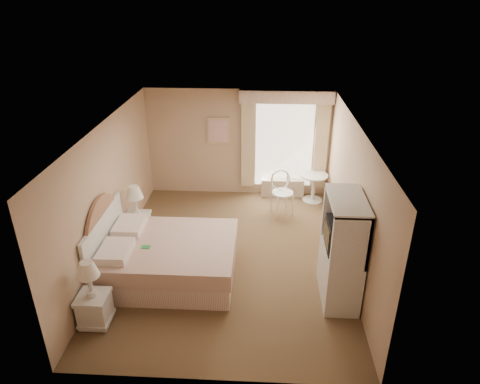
# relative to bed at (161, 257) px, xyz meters

# --- Properties ---
(room) EXTENTS (4.21, 5.51, 2.51)m
(room) POSITION_rel_bed_xyz_m (1.11, 0.63, 0.87)
(room) COLOR brown
(room) RESTS_ON ground
(window) EXTENTS (2.05, 0.22, 2.51)m
(window) POSITION_rel_bed_xyz_m (2.16, 3.28, 0.96)
(window) COLOR white
(window) RESTS_ON room
(framed_art) EXTENTS (0.52, 0.04, 0.62)m
(framed_art) POSITION_rel_bed_xyz_m (0.66, 3.34, 1.17)
(framed_art) COLOR tan
(framed_art) RESTS_ON room
(bed) EXTENTS (2.27, 1.79, 1.58)m
(bed) POSITION_rel_bed_xyz_m (0.00, 0.00, 0.00)
(bed) COLOR tan
(bed) RESTS_ON room
(nightstand_near) EXTENTS (0.44, 0.44, 1.07)m
(nightstand_near) POSITION_rel_bed_xyz_m (-0.73, -1.20, 0.03)
(nightstand_near) COLOR white
(nightstand_near) RESTS_ON room
(nightstand_far) EXTENTS (0.47, 0.47, 1.13)m
(nightstand_far) POSITION_rel_bed_xyz_m (-0.73, 1.15, 0.05)
(nightstand_far) COLOR white
(nightstand_far) RESTS_ON room
(round_table) EXTENTS (0.62, 0.62, 0.65)m
(round_table) POSITION_rel_bed_xyz_m (2.86, 3.03, 0.06)
(round_table) COLOR silver
(round_table) RESTS_ON room
(cafe_chair) EXTENTS (0.59, 0.59, 0.96)m
(cafe_chair) POSITION_rel_bed_xyz_m (2.10, 2.45, 0.18)
(cafe_chair) COLOR silver
(cafe_chair) RESTS_ON room
(armoire) EXTENTS (0.53, 1.06, 1.76)m
(armoire) POSITION_rel_bed_xyz_m (2.92, -0.38, 0.35)
(armoire) COLOR white
(armoire) RESTS_ON room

